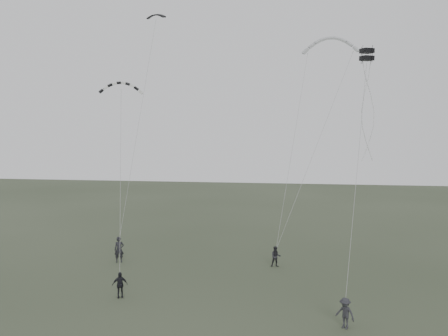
% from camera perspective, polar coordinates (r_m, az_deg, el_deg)
% --- Properties ---
extents(ground, '(140.00, 140.00, 0.00)m').
position_cam_1_polar(ground, '(27.78, -3.80, -16.10)').
color(ground, '#303B27').
rests_on(ground, ground).
extents(flyer_left, '(0.85, 0.71, 1.97)m').
position_cam_1_polar(flyer_left, '(35.05, -13.54, -10.31)').
color(flyer_left, black).
rests_on(flyer_left, ground).
extents(flyer_right, '(0.83, 0.70, 1.53)m').
position_cam_1_polar(flyer_right, '(33.21, 6.78, -11.42)').
color(flyer_right, black).
rests_on(flyer_right, ground).
extents(flyer_center, '(0.97, 0.73, 1.53)m').
position_cam_1_polar(flyer_center, '(27.66, -13.45, -14.61)').
color(flyer_center, black).
rests_on(flyer_center, ground).
extents(flyer_far, '(1.15, 1.05, 1.55)m').
position_cam_1_polar(flyer_far, '(23.68, 15.53, -17.80)').
color(flyer_far, '#252529').
rests_on(flyer_far, ground).
extents(kite_dark_small, '(1.78, 0.92, 0.67)m').
position_cam_1_polar(kite_dark_small, '(41.38, -8.88, 19.16)').
color(kite_dark_small, black).
rests_on(kite_dark_small, flyer_left).
extents(kite_pale_large, '(4.66, 1.77, 2.07)m').
position_cam_1_polar(kite_pale_large, '(38.67, 13.75, 16.17)').
color(kite_pale_large, '#A6A9AB').
rests_on(kite_pale_large, flyer_right).
extents(kite_striped, '(3.04, 1.99, 1.27)m').
position_cam_1_polar(kite_striped, '(30.84, -13.30, 10.78)').
color(kite_striped, black).
rests_on(kite_striped, flyer_center).
extents(kite_box, '(0.89, 0.91, 0.76)m').
position_cam_1_polar(kite_box, '(28.42, 18.15, 13.90)').
color(kite_box, black).
rests_on(kite_box, flyer_far).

